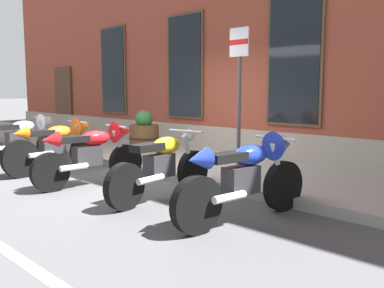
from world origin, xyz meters
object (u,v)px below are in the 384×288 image
at_px(barrel_planter, 144,134).
at_px(motorcycle_blue_sport, 249,174).
at_px(parking_sign, 239,80).
at_px(motorcycle_orange_sport, 58,143).
at_px(motorcycle_yellow_naked, 163,166).
at_px(motorcycle_red_sport, 94,151).
at_px(motorcycle_white_sport, 23,136).

bearing_deg(barrel_planter, motorcycle_blue_sport, -24.46).
bearing_deg(motorcycle_blue_sport, parking_sign, 133.04).
distance_m(motorcycle_blue_sport, parking_sign, 2.14).
distance_m(motorcycle_orange_sport, motorcycle_yellow_naked, 2.91).
relative_size(motorcycle_yellow_naked, parking_sign, 0.85).
relative_size(motorcycle_red_sport, motorcycle_blue_sport, 0.94).
relative_size(motorcycle_white_sport, barrel_planter, 2.24).
height_order(parking_sign, barrel_planter, parking_sign).
distance_m(motorcycle_yellow_naked, motorcycle_blue_sport, 1.46).
xyz_separation_m(motorcycle_red_sport, parking_sign, (1.70, 1.59, 1.13)).
height_order(motorcycle_white_sport, motorcycle_orange_sport, motorcycle_white_sport).
relative_size(motorcycle_red_sport, barrel_planter, 2.11).
height_order(motorcycle_red_sport, barrel_planter, barrel_planter).
relative_size(motorcycle_yellow_naked, barrel_planter, 2.18).
bearing_deg(parking_sign, motorcycle_white_sport, -162.22).
bearing_deg(motorcycle_red_sport, barrel_planter, 125.60).
xyz_separation_m(motorcycle_blue_sport, barrel_planter, (-4.64, 2.11, -0.04)).
xyz_separation_m(motorcycle_white_sport, motorcycle_blue_sport, (5.91, 0.16, 0.01)).
relative_size(motorcycle_blue_sport, parking_sign, 0.88).
bearing_deg(motorcycle_white_sport, motorcycle_orange_sport, 0.42).
height_order(motorcycle_white_sport, motorcycle_blue_sport, motorcycle_blue_sport).
distance_m(motorcycle_red_sport, barrel_planter, 2.91).
bearing_deg(motorcycle_white_sport, motorcycle_blue_sport, 1.57).
height_order(motorcycle_orange_sport, parking_sign, parking_sign).
relative_size(motorcycle_orange_sport, motorcycle_yellow_naked, 1.00).
xyz_separation_m(motorcycle_red_sport, motorcycle_blue_sport, (2.95, 0.25, 0.01)).
distance_m(motorcycle_white_sport, motorcycle_red_sport, 2.96).
xyz_separation_m(motorcycle_red_sport, motorcycle_yellow_naked, (1.49, 0.18, -0.08)).
relative_size(motorcycle_white_sport, parking_sign, 0.88).
distance_m(motorcycle_red_sport, parking_sign, 2.59).
bearing_deg(motorcycle_white_sport, barrel_planter, 60.87).
xyz_separation_m(motorcycle_orange_sport, barrel_planter, (-0.27, 2.26, -0.03)).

